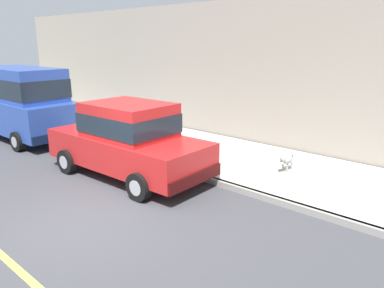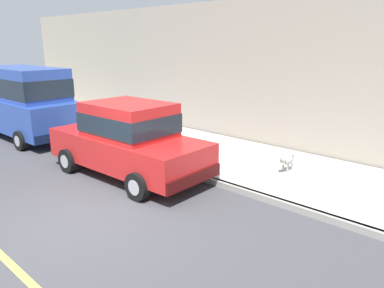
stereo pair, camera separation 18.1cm
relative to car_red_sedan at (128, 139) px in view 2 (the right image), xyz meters
The scene contains 8 objects.
ground_plane 2.72m from the car_red_sedan, 149.14° to the right, with size 80.00×80.00×0.00m, color #424247.
curb 1.89m from the car_red_sedan, 51.98° to the right, with size 0.16×64.00×0.14m, color gray.
sidewalk 3.24m from the car_red_sedan, 24.81° to the right, with size 3.60×64.00×0.14m, color #B7B5AD.
car_red_sedan is the anchor object (origin of this frame).
car_blue_van 5.96m from the car_red_sedan, 90.01° to the left, with size 2.21×4.94×2.52m.
dog_grey 4.10m from the car_red_sedan, 48.15° to the right, with size 0.76×0.22×0.49m.
fire_hydrant 1.55m from the car_red_sedan, ahead, with size 0.34×0.24×0.72m.
building_facade 6.36m from the car_red_sedan, 37.60° to the left, with size 0.50×20.00×4.72m, color #9E9384.
Camera 2 is at (-3.39, -6.11, 3.35)m, focal length 34.71 mm.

